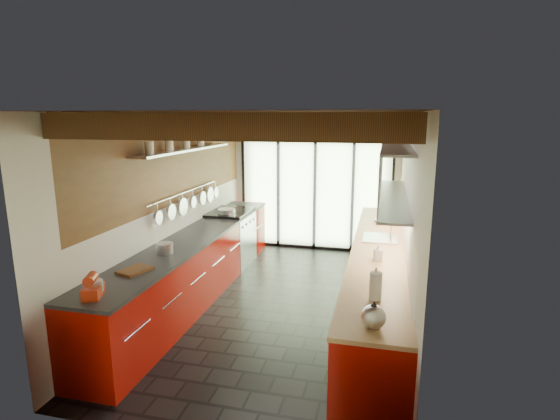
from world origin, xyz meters
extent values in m
plane|color=black|center=(0.00, 0.00, 0.00)|extent=(5.50, 5.50, 0.00)
plane|color=silver|center=(0.00, 2.75, 1.30)|extent=(3.20, 0.00, 3.20)
plane|color=silver|center=(0.00, -2.75, 1.30)|extent=(3.20, 0.00, 3.20)
plane|color=silver|center=(-1.60, 0.00, 1.30)|extent=(0.00, 5.50, 5.50)
plane|color=silver|center=(1.60, 0.00, 1.30)|extent=(0.00, 5.50, 5.50)
plane|color=#472814|center=(0.00, 0.00, 2.60)|extent=(5.50, 5.50, 0.00)
cube|color=#593316|center=(0.00, -2.25, 2.48)|extent=(3.14, 0.14, 0.22)
cube|color=#593316|center=(0.00, -1.35, 2.48)|extent=(3.14, 0.14, 0.22)
cube|color=#593316|center=(0.00, -0.45, 2.48)|extent=(3.14, 0.14, 0.22)
cube|color=#593316|center=(0.00, 0.45, 2.48)|extent=(3.14, 0.14, 0.22)
cube|color=#593316|center=(0.00, 1.35, 2.48)|extent=(3.14, 0.14, 0.22)
cube|color=#593316|center=(0.00, 2.25, 2.48)|extent=(3.14, 0.14, 0.22)
cube|color=brown|center=(0.00, 2.71, 2.35)|extent=(3.14, 0.06, 0.50)
plane|color=brown|center=(-1.57, 0.20, 1.98)|extent=(0.00, 4.90, 4.90)
plane|color=#C6EAAD|center=(0.00, 2.73, 1.08)|extent=(2.90, 0.00, 2.90)
cube|color=black|center=(-1.45, 2.72, 1.07)|extent=(0.05, 0.04, 2.15)
cube|color=black|center=(1.45, 2.72, 1.07)|extent=(0.05, 0.04, 2.15)
cube|color=black|center=(0.00, 2.69, 1.07)|extent=(0.06, 0.05, 2.15)
cube|color=black|center=(0.00, 2.69, 2.15)|extent=(2.90, 0.05, 0.06)
cylinder|color=red|center=(0.00, 2.67, 2.35)|extent=(0.34, 0.04, 0.34)
cylinder|color=beige|center=(0.00, 2.65, 2.35)|extent=(0.28, 0.02, 0.28)
cube|color=#980D04|center=(-1.28, 0.00, 0.44)|extent=(0.65, 5.00, 0.88)
cube|color=black|center=(-1.28, 0.00, 0.90)|extent=(0.68, 5.00, 0.04)
cube|color=silver|center=(-1.28, 1.45, 0.44)|extent=(0.66, 0.90, 0.90)
cube|color=black|center=(-1.28, 1.45, 0.93)|extent=(0.65, 0.90, 0.06)
cube|color=#980D04|center=(1.28, 0.00, 0.44)|extent=(0.65, 5.00, 0.88)
cube|color=tan|center=(1.28, 0.00, 0.90)|extent=(0.68, 5.00, 0.04)
cube|color=white|center=(0.95, 0.40, 0.44)|extent=(0.02, 0.60, 0.84)
cube|color=silver|center=(1.28, 0.40, 0.93)|extent=(0.45, 0.52, 0.02)
cylinder|color=silver|center=(1.42, 0.40, 1.10)|extent=(0.02, 0.02, 0.34)
torus|color=silver|center=(1.36, 0.40, 1.27)|extent=(0.14, 0.02, 0.14)
plane|color=silver|center=(1.26, 0.30, 1.85)|extent=(0.00, 3.00, 3.00)
cube|color=#9EA0A5|center=(1.43, 0.30, 1.51)|extent=(0.34, 3.00, 0.03)
cube|color=#9EA0A5|center=(1.43, 0.30, 2.19)|extent=(0.34, 3.00, 0.03)
cylinder|color=silver|center=(-1.54, 0.30, 1.47)|extent=(0.02, 2.20, 0.02)
cube|color=silver|center=(-1.45, 0.20, 2.10)|extent=(0.28, 2.60, 0.03)
cylinder|color=silver|center=(-1.50, -0.60, 1.29)|extent=(0.04, 0.18, 0.18)
cylinder|color=silver|center=(-1.50, -0.25, 1.29)|extent=(0.04, 0.22, 0.22)
cylinder|color=silver|center=(-1.50, 0.10, 1.29)|extent=(0.04, 0.26, 0.26)
cylinder|color=silver|center=(-1.50, 0.45, 1.29)|extent=(0.04, 0.18, 0.18)
cylinder|color=silver|center=(-1.50, 0.80, 1.29)|extent=(0.04, 0.22, 0.22)
cylinder|color=silver|center=(-1.50, 1.10, 1.29)|extent=(0.04, 0.26, 0.26)
cylinder|color=silver|center=(-1.50, 1.35, 1.29)|extent=(0.04, 0.18, 0.18)
cube|color=#B7290E|center=(-1.27, -2.25, 0.97)|extent=(0.23, 0.29, 0.11)
cylinder|color=#B7290E|center=(-1.27, -2.27, 1.10)|extent=(0.15, 0.19, 0.10)
cylinder|color=silver|center=(-1.27, -2.20, 1.01)|extent=(0.17, 0.17, 0.11)
cylinder|color=silver|center=(-1.27, -0.89, 0.98)|extent=(0.25, 0.25, 0.13)
cylinder|color=silver|center=(-1.27, 1.26, 0.98)|extent=(0.35, 0.35, 0.11)
cube|color=brown|center=(-1.27, -1.55, 0.93)|extent=(0.33, 0.40, 0.03)
sphere|color=silver|center=(1.27, -2.25, 1.02)|extent=(0.24, 0.24, 0.20)
cone|color=black|center=(1.27, -2.25, 1.13)|extent=(0.09, 0.09, 0.05)
cylinder|color=silver|center=(1.27, -2.14, 1.03)|extent=(0.04, 0.08, 0.04)
cylinder|color=white|center=(1.27, -1.69, 1.05)|extent=(0.12, 0.12, 0.25)
cylinder|color=silver|center=(1.27, -1.69, 1.20)|extent=(0.02, 0.02, 0.05)
imported|color=silver|center=(1.27, -0.55, 1.02)|extent=(0.11, 0.11, 0.20)
imported|color=silver|center=(1.27, 1.35, 0.95)|extent=(0.29, 0.29, 0.06)
camera|label=1|loc=(1.31, -5.52, 2.56)|focal=28.00mm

